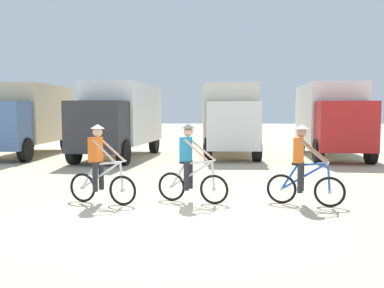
# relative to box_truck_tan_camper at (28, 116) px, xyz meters

# --- Properties ---
(ground_plane) EXTENTS (120.00, 120.00, 0.00)m
(ground_plane) POSITION_rel_box_truck_tan_camper_xyz_m (7.88, -10.94, -1.87)
(ground_plane) COLOR beige
(box_truck_tan_camper) EXTENTS (2.44, 6.77, 3.35)m
(box_truck_tan_camper) POSITION_rel_box_truck_tan_camper_xyz_m (0.00, 0.00, 0.00)
(box_truck_tan_camper) COLOR #CCB78E
(box_truck_tan_camper) RESTS_ON ground
(box_truck_avon_van) EXTENTS (3.11, 6.97, 3.35)m
(box_truck_avon_van) POSITION_rel_box_truck_tan_camper_xyz_m (4.58, -0.83, 0.00)
(box_truck_avon_van) COLOR white
(box_truck_avon_van) RESTS_ON ground
(box_truck_cream_rv) EXTENTS (2.49, 6.79, 3.35)m
(box_truck_cream_rv) POSITION_rel_box_truck_tan_camper_xyz_m (9.54, 0.48, 0.00)
(box_truck_cream_rv) COLOR beige
(box_truck_cream_rv) RESTS_ON ground
(box_truck_white_box) EXTENTS (2.88, 6.91, 3.35)m
(box_truck_white_box) POSITION_rel_box_truck_tan_camper_xyz_m (14.24, -0.14, 0.00)
(box_truck_white_box) COLOR white
(box_truck_white_box) RESTS_ON ground
(cyclist_orange_shirt) EXTENTS (1.66, 0.70, 1.82)m
(cyclist_orange_shirt) POSITION_rel_box_truck_tan_camper_xyz_m (6.06, -10.44, -1.03)
(cyclist_orange_shirt) COLOR black
(cyclist_orange_shirt) RESTS_ON ground
(cyclist_cowboy_hat) EXTENTS (1.66, 0.71, 1.82)m
(cyclist_cowboy_hat) POSITION_rel_box_truck_tan_camper_xyz_m (8.11, -10.24, -1.03)
(cyclist_cowboy_hat) COLOR black
(cyclist_cowboy_hat) RESTS_ON ground
(cyclist_near_camera) EXTENTS (1.66, 0.71, 1.82)m
(cyclist_near_camera) POSITION_rel_box_truck_tan_camper_xyz_m (10.65, -10.45, -1.03)
(cyclist_near_camera) COLOR black
(cyclist_near_camera) RESTS_ON ground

